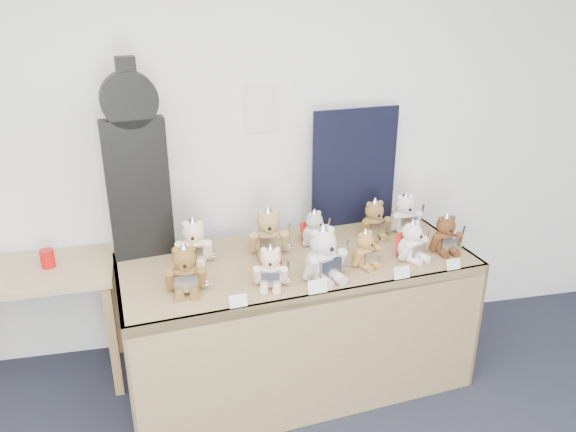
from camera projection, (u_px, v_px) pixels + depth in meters
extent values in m
plane|color=white|center=(203.00, 148.00, 3.42)|extent=(6.00, 0.00, 6.00)
cube|color=silver|center=(261.00, 108.00, 3.40)|extent=(0.21, 0.00, 0.30)
cube|color=olive|center=(297.00, 263.00, 3.20)|extent=(2.07, 1.05, 0.06)
cube|color=olive|center=(322.00, 360.00, 2.99)|extent=(1.98, 0.25, 0.83)
cube|color=olive|center=(127.00, 353.00, 3.05)|extent=(0.12, 0.82, 0.83)
cube|color=olive|center=(439.00, 294.00, 3.64)|extent=(0.12, 0.82, 0.83)
cube|color=tan|center=(29.00, 274.00, 3.18)|extent=(0.95, 0.56, 0.04)
cube|color=olive|center=(113.00, 341.00, 3.24)|extent=(0.05, 0.05, 0.73)
cube|color=olive|center=(115.00, 303.00, 3.62)|extent=(0.05, 0.05, 0.73)
cube|color=black|center=(139.00, 190.00, 3.10)|extent=(0.35, 0.15, 0.79)
cylinder|color=black|center=(129.00, 100.00, 2.91)|extent=(0.31, 0.14, 0.30)
cube|color=black|center=(126.00, 76.00, 2.86)|extent=(0.11, 0.10, 0.20)
cube|color=black|center=(355.00, 168.00, 3.53)|extent=(0.56, 0.09, 0.75)
cylinder|color=red|center=(48.00, 258.00, 3.20)|extent=(0.08, 0.08, 0.11)
ellipsoid|color=brown|center=(186.00, 278.00, 2.83)|extent=(0.17, 0.14, 0.17)
sphere|color=brown|center=(184.00, 258.00, 2.79)|extent=(0.12, 0.12, 0.12)
cylinder|color=brown|center=(185.00, 265.00, 2.75)|extent=(0.05, 0.03, 0.05)
sphere|color=black|center=(185.00, 266.00, 2.73)|extent=(0.02, 0.02, 0.02)
sphere|color=brown|center=(175.00, 250.00, 2.76)|extent=(0.04, 0.04, 0.04)
sphere|color=brown|center=(192.00, 249.00, 2.78)|extent=(0.04, 0.04, 0.04)
cylinder|color=brown|center=(170.00, 280.00, 2.80)|extent=(0.05, 0.09, 0.13)
cylinder|color=brown|center=(202.00, 277.00, 2.82)|extent=(0.05, 0.09, 0.13)
cylinder|color=brown|center=(179.00, 293.00, 2.79)|extent=(0.05, 0.11, 0.05)
cylinder|color=brown|center=(194.00, 291.00, 2.80)|extent=(0.05, 0.11, 0.05)
cube|color=white|center=(186.00, 284.00, 2.77)|extent=(0.11, 0.02, 0.09)
cone|color=white|center=(184.00, 249.00, 2.77)|extent=(0.10, 0.10, 0.08)
cube|color=white|center=(207.00, 273.00, 2.81)|extent=(0.01, 0.04, 0.17)
cube|color=white|center=(207.00, 285.00, 2.83)|extent=(0.05, 0.01, 0.01)
ellipsoid|color=beige|center=(271.00, 275.00, 2.89)|extent=(0.17, 0.15, 0.14)
sphere|color=beige|center=(270.00, 258.00, 2.85)|extent=(0.11, 0.11, 0.11)
cylinder|color=beige|center=(270.00, 263.00, 2.81)|extent=(0.05, 0.03, 0.04)
sphere|color=black|center=(270.00, 265.00, 2.80)|extent=(0.02, 0.02, 0.02)
sphere|color=beige|center=(264.00, 250.00, 2.83)|extent=(0.03, 0.03, 0.03)
sphere|color=beige|center=(277.00, 250.00, 2.83)|extent=(0.03, 0.03, 0.03)
cylinder|color=beige|center=(257.00, 275.00, 2.87)|extent=(0.06, 0.09, 0.11)
cylinder|color=beige|center=(284.00, 275.00, 2.87)|extent=(0.06, 0.09, 0.11)
cylinder|color=beige|center=(264.00, 286.00, 2.85)|extent=(0.06, 0.10, 0.04)
cylinder|color=beige|center=(277.00, 286.00, 2.85)|extent=(0.06, 0.10, 0.04)
cube|color=white|center=(270.00, 279.00, 2.83)|extent=(0.10, 0.04, 0.08)
cone|color=white|center=(270.00, 250.00, 2.83)|extent=(0.09, 0.09, 0.07)
cube|color=white|center=(288.00, 272.00, 2.85)|extent=(0.02, 0.04, 0.15)
cube|color=white|center=(288.00, 282.00, 2.87)|extent=(0.04, 0.01, 0.01)
cube|color=red|center=(271.00, 268.00, 2.93)|extent=(0.12, 0.05, 0.13)
ellipsoid|color=beige|center=(322.00, 264.00, 2.95)|extent=(0.24, 0.22, 0.19)
sphere|color=beige|center=(323.00, 242.00, 2.90)|extent=(0.14, 0.14, 0.14)
cylinder|color=beige|center=(330.00, 248.00, 2.86)|extent=(0.07, 0.05, 0.06)
sphere|color=black|center=(332.00, 249.00, 2.84)|extent=(0.02, 0.02, 0.02)
sphere|color=beige|center=(316.00, 234.00, 2.86)|extent=(0.05, 0.05, 0.05)
sphere|color=beige|center=(330.00, 230.00, 2.90)|extent=(0.05, 0.05, 0.05)
cylinder|color=beige|center=(310.00, 268.00, 2.88)|extent=(0.09, 0.12, 0.15)
cylinder|color=beige|center=(339.00, 260.00, 2.97)|extent=(0.09, 0.12, 0.15)
cylinder|color=beige|center=(323.00, 281.00, 2.90)|extent=(0.10, 0.14, 0.06)
cylinder|color=beige|center=(336.00, 276.00, 2.94)|extent=(0.10, 0.14, 0.06)
cube|color=white|center=(331.00, 269.00, 2.89)|extent=(0.13, 0.06, 0.11)
cone|color=white|center=(323.00, 231.00, 2.88)|extent=(0.12, 0.12, 0.09)
cube|color=white|center=(345.00, 255.00, 2.96)|extent=(0.03, 0.05, 0.20)
cube|color=white|center=(345.00, 268.00, 2.99)|extent=(0.06, 0.03, 0.01)
ellipsoid|color=#A6773F|center=(364.00, 255.00, 3.10)|extent=(0.17, 0.16, 0.14)
sphere|color=#A6773F|center=(365.00, 241.00, 3.06)|extent=(0.10, 0.10, 0.10)
cylinder|color=#A6773F|center=(370.00, 244.00, 3.03)|extent=(0.05, 0.04, 0.04)
sphere|color=black|center=(372.00, 245.00, 3.02)|extent=(0.02, 0.02, 0.02)
sphere|color=#A6773F|center=(361.00, 235.00, 3.03)|extent=(0.03, 0.03, 0.03)
sphere|color=#A6773F|center=(370.00, 233.00, 3.07)|extent=(0.03, 0.03, 0.03)
cylinder|color=#A6773F|center=(358.00, 259.00, 3.05)|extent=(0.06, 0.08, 0.10)
cylinder|color=#A6773F|center=(375.00, 252.00, 3.12)|extent=(0.06, 0.08, 0.10)
cylinder|color=#A6773F|center=(366.00, 266.00, 3.06)|extent=(0.07, 0.10, 0.04)
cylinder|color=#A6773F|center=(374.00, 263.00, 3.09)|extent=(0.07, 0.10, 0.04)
cube|color=white|center=(371.00, 258.00, 3.06)|extent=(0.09, 0.05, 0.07)
cone|color=white|center=(365.00, 233.00, 3.05)|extent=(0.08, 0.08, 0.06)
cube|color=white|center=(379.00, 249.00, 3.11)|extent=(0.02, 0.04, 0.14)
cube|color=white|center=(379.00, 258.00, 3.13)|extent=(0.04, 0.02, 0.01)
ellipsoid|color=white|center=(411.00, 248.00, 3.17)|extent=(0.19, 0.18, 0.15)
sphere|color=white|center=(412.00, 232.00, 3.13)|extent=(0.11, 0.11, 0.11)
cylinder|color=white|center=(419.00, 236.00, 3.10)|extent=(0.05, 0.04, 0.05)
sphere|color=black|center=(421.00, 237.00, 3.09)|extent=(0.02, 0.02, 0.02)
sphere|color=white|center=(409.00, 227.00, 3.09)|extent=(0.04, 0.04, 0.04)
sphere|color=white|center=(417.00, 223.00, 3.14)|extent=(0.04, 0.04, 0.04)
cylinder|color=white|center=(405.00, 252.00, 3.11)|extent=(0.08, 0.09, 0.11)
cylinder|color=white|center=(421.00, 245.00, 3.20)|extent=(0.08, 0.09, 0.11)
cylinder|color=white|center=(414.00, 260.00, 3.13)|extent=(0.09, 0.11, 0.05)
cylinder|color=white|center=(421.00, 256.00, 3.17)|extent=(0.09, 0.11, 0.05)
cube|color=white|center=(419.00, 251.00, 3.13)|extent=(0.09, 0.06, 0.08)
cone|color=white|center=(413.00, 224.00, 3.11)|extent=(0.09, 0.09, 0.07)
cube|color=white|center=(426.00, 241.00, 3.19)|extent=(0.03, 0.04, 0.16)
cube|color=white|center=(425.00, 250.00, 3.22)|extent=(0.04, 0.03, 0.01)
cube|color=red|center=(403.00, 243.00, 3.20)|extent=(0.12, 0.08, 0.14)
ellipsoid|color=#57341D|center=(444.00, 241.00, 3.26)|extent=(0.15, 0.13, 0.15)
sphere|color=#57341D|center=(446.00, 226.00, 3.22)|extent=(0.11, 0.11, 0.11)
cylinder|color=#57341D|center=(450.00, 230.00, 3.18)|extent=(0.05, 0.03, 0.05)
sphere|color=black|center=(451.00, 231.00, 3.17)|extent=(0.02, 0.02, 0.02)
sphere|color=#57341D|center=(441.00, 219.00, 3.20)|extent=(0.03, 0.03, 0.03)
sphere|color=#57341D|center=(452.00, 218.00, 3.21)|extent=(0.03, 0.03, 0.03)
cylinder|color=#57341D|center=(435.00, 243.00, 3.22)|extent=(0.04, 0.08, 0.11)
cylinder|color=#57341D|center=(457.00, 240.00, 3.25)|extent=(0.04, 0.08, 0.11)
cylinder|color=#57341D|center=(442.00, 252.00, 3.22)|extent=(0.05, 0.10, 0.04)
cylinder|color=#57341D|center=(453.00, 251.00, 3.23)|extent=(0.05, 0.10, 0.04)
cube|color=white|center=(449.00, 245.00, 3.20)|extent=(0.10, 0.02, 0.08)
cone|color=white|center=(447.00, 218.00, 3.20)|extent=(0.09, 0.09, 0.07)
cube|color=white|center=(462.00, 237.00, 3.24)|extent=(0.01, 0.04, 0.16)
cube|color=white|center=(461.00, 246.00, 3.26)|extent=(0.04, 0.01, 0.01)
ellipsoid|color=beige|center=(195.00, 250.00, 3.13)|extent=(0.18, 0.16, 0.17)
sphere|color=beige|center=(193.00, 232.00, 3.09)|extent=(0.12, 0.12, 0.12)
cylinder|color=beige|center=(193.00, 237.00, 3.05)|extent=(0.05, 0.03, 0.05)
sphere|color=black|center=(193.00, 238.00, 3.03)|extent=(0.02, 0.02, 0.02)
sphere|color=beige|center=(185.00, 224.00, 3.07)|extent=(0.04, 0.04, 0.04)
sphere|color=beige|center=(200.00, 224.00, 3.08)|extent=(0.04, 0.04, 0.04)
cylinder|color=beige|center=(180.00, 251.00, 3.11)|extent=(0.06, 0.10, 0.12)
cylinder|color=beige|center=(208.00, 250.00, 3.12)|extent=(0.06, 0.10, 0.12)
cylinder|color=beige|center=(188.00, 262.00, 3.10)|extent=(0.06, 0.11, 0.05)
cylinder|color=beige|center=(201.00, 262.00, 3.10)|extent=(0.06, 0.11, 0.05)
cube|color=white|center=(194.00, 254.00, 3.07)|extent=(0.11, 0.03, 0.09)
cone|color=white|center=(193.00, 223.00, 3.07)|extent=(0.10, 0.10, 0.08)
cube|color=white|center=(213.00, 246.00, 3.10)|extent=(0.02, 0.04, 0.17)
cube|color=white|center=(213.00, 257.00, 3.13)|extent=(0.05, 0.01, 0.01)
ellipsoid|color=#A48752|center=(269.00, 241.00, 3.22)|extent=(0.19, 0.17, 0.18)
sphere|color=#A48752|center=(268.00, 222.00, 3.18)|extent=(0.13, 0.13, 0.13)
cylinder|color=#A48752|center=(269.00, 227.00, 3.13)|extent=(0.06, 0.03, 0.06)
sphere|color=black|center=(270.00, 229.00, 3.11)|extent=(0.02, 0.02, 0.02)
sphere|color=#A48752|center=(260.00, 214.00, 3.15)|extent=(0.04, 0.04, 0.04)
sphere|color=#A48752|center=(276.00, 213.00, 3.16)|extent=(0.04, 0.04, 0.04)
cylinder|color=#A48752|center=(254.00, 242.00, 3.19)|extent=(0.06, 0.10, 0.14)
cylinder|color=#A48752|center=(284.00, 241.00, 3.21)|extent=(0.06, 0.10, 0.14)
cylinder|color=#A48752|center=(263.00, 255.00, 3.18)|extent=(0.06, 0.12, 0.05)
cylinder|color=#A48752|center=(277.00, 254.00, 3.19)|extent=(0.06, 0.12, 0.05)
cube|color=white|center=(270.00, 246.00, 3.16)|extent=(0.12, 0.03, 0.10)
cone|color=white|center=(268.00, 212.00, 3.16)|extent=(0.11, 0.11, 0.09)
cube|color=white|center=(289.00, 237.00, 3.19)|extent=(0.02, 0.05, 0.19)
cube|color=white|center=(289.00, 248.00, 3.22)|extent=(0.06, 0.01, 0.01)
ellipsoid|color=beige|center=(314.00, 235.00, 3.34)|extent=(0.18, 0.17, 0.14)
sphere|color=beige|center=(314.00, 221.00, 3.31)|extent=(0.10, 0.10, 0.10)
cylinder|color=beige|center=(319.00, 224.00, 3.28)|extent=(0.05, 0.04, 0.04)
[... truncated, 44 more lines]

